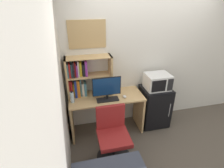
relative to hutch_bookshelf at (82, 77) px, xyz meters
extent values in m
cube|color=silver|center=(1.68, 0.14, 0.17)|extent=(6.40, 0.04, 2.60)
cube|color=silver|center=(-0.34, -1.48, 0.17)|extent=(0.04, 4.40, 2.60)
cube|color=tan|center=(0.40, -0.16, -0.37)|extent=(1.34, 0.57, 0.03)
cube|color=tan|center=(-0.25, -0.16, -0.76)|extent=(0.04, 0.51, 0.74)
cube|color=tan|center=(1.05, -0.16, -0.76)|extent=(0.04, 0.51, 0.74)
cube|color=tan|center=(-0.25, -0.01, 0.00)|extent=(0.03, 0.27, 0.71)
cube|color=tan|center=(0.51, -0.01, 0.00)|extent=(0.03, 0.27, 0.71)
cube|color=tan|center=(0.13, -0.01, 0.35)|extent=(0.79, 0.27, 0.01)
cube|color=tan|center=(0.13, -0.01, 0.02)|extent=(0.73, 0.27, 0.01)
cube|color=#B21E1E|center=(-0.23, 0.01, -0.19)|extent=(0.02, 0.20, 0.33)
cube|color=#B21E1E|center=(-0.19, 0.01, -0.20)|extent=(0.03, 0.18, 0.31)
cube|color=gold|center=(-0.16, 0.02, -0.24)|extent=(0.03, 0.16, 0.24)
cube|color=navy|center=(-0.13, 0.00, -0.20)|extent=(0.04, 0.22, 0.32)
cube|color=orange|center=(-0.10, 0.00, -0.20)|extent=(0.02, 0.21, 0.32)
cube|color=orange|center=(-0.07, 0.00, -0.20)|extent=(0.03, 0.23, 0.32)
cube|color=teal|center=(-0.04, 0.01, -0.20)|extent=(0.02, 0.18, 0.32)
cube|color=silver|center=(0.00, 0.01, -0.24)|extent=(0.04, 0.19, 0.24)
cube|color=teal|center=(0.04, 0.01, -0.24)|extent=(0.04, 0.19, 0.24)
cube|color=teal|center=(-0.23, 0.01, 0.14)|extent=(0.02, 0.19, 0.23)
cube|color=#B21E1E|center=(-0.20, 0.01, 0.15)|extent=(0.03, 0.20, 0.24)
cube|color=teal|center=(-0.17, 0.02, 0.14)|extent=(0.02, 0.16, 0.22)
cube|color=black|center=(-0.14, 0.00, 0.16)|extent=(0.03, 0.22, 0.27)
cube|color=#B21E1E|center=(-0.11, 0.02, 0.15)|extent=(0.03, 0.17, 0.25)
cube|color=purple|center=(-0.08, 0.01, 0.13)|extent=(0.02, 0.20, 0.21)
cube|color=silver|center=(-0.05, 0.01, 0.16)|extent=(0.02, 0.19, 0.27)
cube|color=gold|center=(-0.01, 0.02, 0.15)|extent=(0.04, 0.15, 0.24)
cube|color=black|center=(0.04, 0.01, 0.13)|extent=(0.04, 0.18, 0.22)
cube|color=purple|center=(0.08, 0.01, 0.16)|extent=(0.04, 0.19, 0.26)
cylinder|color=black|center=(0.38, -0.28, -0.35)|extent=(0.17, 0.17, 0.02)
cylinder|color=black|center=(0.38, -0.28, -0.30)|extent=(0.04, 0.04, 0.09)
cube|color=black|center=(0.38, -0.27, -0.10)|extent=(0.49, 0.01, 0.33)
cube|color=navy|center=(0.38, -0.28, -0.10)|extent=(0.47, 0.02, 0.31)
cube|color=black|center=(0.39, -0.29, -0.35)|extent=(0.38, 0.15, 0.02)
ellipsoid|color=silver|center=(0.71, -0.27, -0.34)|extent=(0.06, 0.09, 0.03)
cylinder|color=silver|center=(-0.20, -0.23, -0.26)|extent=(0.06, 0.06, 0.19)
cylinder|color=black|center=(-0.20, -0.23, -0.16)|extent=(0.04, 0.04, 0.02)
cube|color=black|center=(1.38, -0.16, -0.72)|extent=(0.55, 0.47, 0.82)
cube|color=black|center=(1.38, -0.40, -0.72)|extent=(0.53, 0.01, 0.78)
cylinder|color=#B2B2B7|center=(1.57, -0.41, -0.68)|extent=(0.01, 0.01, 0.29)
cube|color=silver|center=(1.38, -0.16, -0.17)|extent=(0.45, 0.37, 0.29)
cube|color=black|center=(1.32, -0.35, -0.17)|extent=(0.27, 0.01, 0.22)
cube|color=black|center=(1.54, -0.35, -0.17)|extent=(0.11, 0.01, 0.23)
cylinder|color=black|center=(0.36, -0.87, -1.11)|extent=(0.55, 0.55, 0.04)
cylinder|color=black|center=(0.36, -0.87, -0.91)|extent=(0.04, 0.04, 0.40)
cube|color=maroon|center=(0.36, -0.87, -0.69)|extent=(0.48, 0.48, 0.07)
cube|color=maroon|center=(0.36, -0.65, -0.45)|extent=(0.46, 0.06, 0.40)
cube|color=tan|center=(0.15, 0.11, 0.70)|extent=(0.63, 0.02, 0.46)
camera|label=1|loc=(-0.13, -2.84, 1.23)|focal=27.91mm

